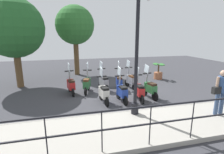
# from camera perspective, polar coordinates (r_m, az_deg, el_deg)

# --- Properties ---
(ground_plane) EXTENTS (28.00, 28.00, 0.00)m
(ground_plane) POSITION_cam_1_polar(r_m,az_deg,el_deg) (8.70, 3.53, -5.88)
(ground_plane) COLOR #38383D
(promenade_walkway) EXTENTS (2.20, 20.00, 0.15)m
(promenade_walkway) POSITION_cam_1_polar(r_m,az_deg,el_deg) (6.00, 12.95, -14.83)
(promenade_walkway) COLOR #A39E93
(promenade_walkway) RESTS_ON ground_plane
(fence_railing) EXTENTS (0.04, 16.03, 1.07)m
(fence_railing) POSITION_cam_1_polar(r_m,az_deg,el_deg) (4.83, 19.16, -11.66)
(fence_railing) COLOR black
(fence_railing) RESTS_ON promenade_walkway
(lamp_post_near) EXTENTS (0.26, 0.90, 4.40)m
(lamp_post_near) POSITION_cam_1_polar(r_m,az_deg,el_deg) (5.90, 7.99, 5.75)
(lamp_post_near) COLOR black
(lamp_post_near) RESTS_ON promenade_walkway
(pedestrian_with_bag) EXTENTS (0.32, 0.65, 1.59)m
(pedestrian_with_bag) POSITION_cam_1_polar(r_m,az_deg,el_deg) (7.10, 32.01, -3.37)
(pedestrian_with_bag) COLOR #384C70
(pedestrian_with_bag) RESTS_ON promenade_walkway
(tree_large) EXTENTS (3.21, 3.21, 4.88)m
(tree_large) POSITION_cam_1_polar(r_m,az_deg,el_deg) (10.96, -29.50, 13.75)
(tree_large) COLOR brown
(tree_large) RESTS_ON ground_plane
(tree_distant) EXTENTS (2.74, 2.74, 4.95)m
(tree_distant) POSITION_cam_1_polar(r_m,az_deg,el_deg) (13.16, -12.00, 16.12)
(tree_distant) COLOR brown
(tree_distant) RESTS_ON ground_plane
(potted_palm) EXTENTS (1.06, 0.66, 1.05)m
(potted_palm) POSITION_cam_1_polar(r_m,az_deg,el_deg) (12.12, 14.86, 1.45)
(potted_palm) COLOR #9E5B3D
(potted_palm) RESTS_ON ground_plane
(scooter_near_0) EXTENTS (1.23, 0.47, 1.54)m
(scooter_near_0) POSITION_cam_1_polar(r_m,az_deg,el_deg) (8.35, 12.28, -3.54)
(scooter_near_0) COLOR black
(scooter_near_0) RESTS_ON ground_plane
(scooter_near_1) EXTENTS (1.23, 0.44, 1.54)m
(scooter_near_1) POSITION_cam_1_polar(r_m,az_deg,el_deg) (7.91, 8.81, -4.35)
(scooter_near_1) COLOR black
(scooter_near_1) RESTS_ON ground_plane
(scooter_near_2) EXTENTS (1.23, 0.44, 1.54)m
(scooter_near_2) POSITION_cam_1_polar(r_m,az_deg,el_deg) (7.68, 3.22, -4.76)
(scooter_near_2) COLOR black
(scooter_near_2) RESTS_ON ground_plane
(scooter_near_3) EXTENTS (1.23, 0.44, 1.54)m
(scooter_near_3) POSITION_cam_1_polar(r_m,az_deg,el_deg) (7.56, -2.72, -5.05)
(scooter_near_3) COLOR black
(scooter_near_3) RESTS_ON ground_plane
(scooter_far_0) EXTENTS (1.23, 0.47, 1.54)m
(scooter_far_0) POSITION_cam_1_polar(r_m,az_deg,el_deg) (9.69, 6.16, -0.93)
(scooter_far_0) COLOR black
(scooter_far_0) RESTS_ON ground_plane
(scooter_far_1) EXTENTS (1.22, 0.48, 1.54)m
(scooter_far_1) POSITION_cam_1_polar(r_m,az_deg,el_deg) (9.33, 2.31, -1.43)
(scooter_far_1) COLOR black
(scooter_far_1) RESTS_ON ground_plane
(scooter_far_2) EXTENTS (1.22, 0.49, 1.54)m
(scooter_far_2) POSITION_cam_1_polar(r_m,az_deg,el_deg) (9.27, -2.79, -1.53)
(scooter_far_2) COLOR black
(scooter_far_2) RESTS_ON ground_plane
(scooter_far_3) EXTENTS (1.20, 0.54, 1.54)m
(scooter_far_3) POSITION_cam_1_polar(r_m,az_deg,el_deg) (8.98, -8.20, -2.16)
(scooter_far_3) COLOR black
(scooter_far_3) RESTS_ON ground_plane
(scooter_far_4) EXTENTS (1.22, 0.48, 1.54)m
(scooter_far_4) POSITION_cam_1_polar(r_m,az_deg,el_deg) (8.93, -13.26, -2.47)
(scooter_far_4) COLOR black
(scooter_far_4) RESTS_ON ground_plane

